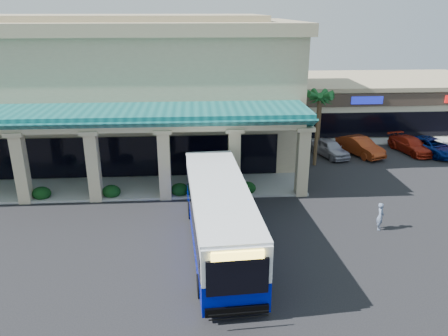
{
  "coord_description": "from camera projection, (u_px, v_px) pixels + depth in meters",
  "views": [
    {
      "loc": [
        -0.92,
        -21.42,
        11.8
      ],
      "look_at": [
        0.81,
        4.75,
        2.2
      ],
      "focal_mm": 35.0,
      "sensor_mm": 36.0,
      "label": 1
    }
  ],
  "objects": [
    {
      "name": "palm_1",
      "position": [
        319.0,
        120.0,
        36.89
      ],
      "size": [
        2.4,
        2.4,
        5.8
      ],
      "primitive_type": null,
      "color": "#154F20",
      "rests_on": "ground"
    },
    {
      "name": "car_silver",
      "position": [
        330.0,
        148.0,
        36.89
      ],
      "size": [
        2.91,
        4.51,
        1.43
      ],
      "primitive_type": "imported",
      "rotation": [
        0.0,
        0.0,
        0.32
      ],
      "color": "#9896A3",
      "rests_on": "ground"
    },
    {
      "name": "car_white",
      "position": [
        360.0,
        146.0,
        37.17
      ],
      "size": [
        3.32,
        4.9,
        1.53
      ],
      "primitive_type": "imported",
      "rotation": [
        0.0,
        0.0,
        0.41
      ],
      "color": "maroon",
      "rests_on": "ground"
    },
    {
      "name": "main_building",
      "position": [
        111.0,
        86.0,
        36.73
      ],
      "size": [
        30.8,
        14.8,
        11.35
      ],
      "primitive_type": null,
      "color": "tan",
      "rests_on": "ground"
    },
    {
      "name": "car_red",
      "position": [
        411.0,
        145.0,
        37.83
      ],
      "size": [
        2.92,
        4.94,
        1.34
      ],
      "primitive_type": "imported",
      "rotation": [
        0.0,
        0.0,
        0.24
      ],
      "color": "maroon",
      "rests_on": "ground"
    },
    {
      "name": "strip_mall",
      "position": [
        371.0,
        101.0,
        46.94
      ],
      "size": [
        22.5,
        12.5,
        4.9
      ],
      "primitive_type": null,
      "color": "beige",
      "rests_on": "ground"
    },
    {
      "name": "transit_bus",
      "position": [
        219.0,
        218.0,
        22.34
      ],
      "size": [
        3.63,
        12.51,
        3.45
      ],
      "primitive_type": null,
      "rotation": [
        0.0,
        0.0,
        0.06
      ],
      "color": "#000BA0",
      "rests_on": "ground"
    },
    {
      "name": "palm_0",
      "position": [
        317.0,
        125.0,
        33.88
      ],
      "size": [
        2.4,
        2.4,
        6.6
      ],
      "primitive_type": null,
      "color": "#154F20",
      "rests_on": "ground"
    },
    {
      "name": "ground",
      "position": [
        215.0,
        235.0,
        24.18
      ],
      "size": [
        110.0,
        110.0,
        0.0
      ],
      "primitive_type": "plane",
      "color": "black"
    },
    {
      "name": "car_gray",
      "position": [
        432.0,
        146.0,
        37.42
      ],
      "size": [
        3.83,
        5.44,
        1.38
      ],
      "primitive_type": "imported",
      "rotation": [
        0.0,
        0.0,
        0.35
      ],
      "color": "navy",
      "rests_on": "ground"
    },
    {
      "name": "broadleaf_tree",
      "position": [
        284.0,
        113.0,
        41.62
      ],
      "size": [
        2.6,
        2.6,
        4.81
      ],
      "primitive_type": null,
      "color": "black",
      "rests_on": "ground"
    },
    {
      "name": "arcade",
      "position": [
        90.0,
        151.0,
        29.08
      ],
      "size": [
        30.0,
        6.2,
        5.7
      ],
      "primitive_type": null,
      "color": "#0E5356",
      "rests_on": "ground"
    },
    {
      "name": "pedestrian",
      "position": [
        380.0,
        216.0,
        24.56
      ],
      "size": [
        0.57,
        0.69,
        1.6
      ],
      "primitive_type": "imported",
      "rotation": [
        0.0,
        0.0,
        1.19
      ],
      "color": "slate",
      "rests_on": "ground"
    }
  ]
}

